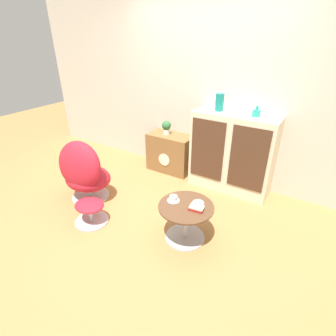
% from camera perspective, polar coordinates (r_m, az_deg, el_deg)
% --- Properties ---
extents(ground_plane, '(12.00, 12.00, 0.00)m').
position_cam_1_polar(ground_plane, '(3.31, -3.23, -10.65)').
color(ground_plane, '#A87542').
extents(wall_back, '(6.40, 0.06, 2.60)m').
position_cam_1_polar(wall_back, '(3.91, 8.66, 16.26)').
color(wall_back, beige).
rests_on(wall_back, ground_plane).
extents(sideboard, '(1.12, 0.43, 1.11)m').
position_cam_1_polar(sideboard, '(3.74, 13.73, 3.23)').
color(sideboard, beige).
rests_on(sideboard, ground_plane).
extents(tv_console, '(0.71, 0.38, 0.61)m').
position_cam_1_polar(tv_console, '(4.24, 0.51, 3.35)').
color(tv_console, brown).
rests_on(tv_console, ground_plane).
extents(egg_chair, '(0.71, 0.66, 0.88)m').
position_cam_1_polar(egg_chair, '(3.59, -17.82, -0.96)').
color(egg_chair, '#B7B7BC').
rests_on(egg_chair, ground_plane).
extents(ottoman, '(0.40, 0.40, 0.29)m').
position_cam_1_polar(ottoman, '(3.27, -16.61, -8.58)').
color(ottoman, '#B7B7BC').
rests_on(ottoman, ground_plane).
extents(coffee_table, '(0.59, 0.59, 0.43)m').
position_cam_1_polar(coffee_table, '(2.87, 3.85, -10.98)').
color(coffee_table, '#B7B7BC').
rests_on(coffee_table, ground_plane).
extents(vase_leftmost, '(0.11, 0.11, 0.23)m').
position_cam_1_polar(vase_leftmost, '(3.60, 11.16, 13.88)').
color(vase_leftmost, '#147A75').
rests_on(vase_leftmost, sideboard).
extents(vase_inner_left, '(0.10, 0.10, 0.13)m').
position_cam_1_polar(vase_inner_left, '(3.48, 18.68, 11.30)').
color(vase_inner_left, teal).
rests_on(vase_inner_left, sideboard).
extents(potted_plant, '(0.14, 0.14, 0.21)m').
position_cam_1_polar(potted_plant, '(4.13, -0.35, 8.95)').
color(potted_plant, silver).
rests_on(potted_plant, tv_console).
extents(teacup, '(0.13, 0.13, 0.06)m').
position_cam_1_polar(teacup, '(2.82, 1.19, -6.72)').
color(teacup, white).
rests_on(teacup, coffee_table).
extents(book_stack, '(0.16, 0.11, 0.04)m').
position_cam_1_polar(book_stack, '(2.71, 6.17, -8.66)').
color(book_stack, red).
rests_on(book_stack, coffee_table).
extents(bowl, '(0.13, 0.13, 0.04)m').
position_cam_1_polar(bowl, '(2.79, 6.60, -7.54)').
color(bowl, beige).
rests_on(bowl, coffee_table).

